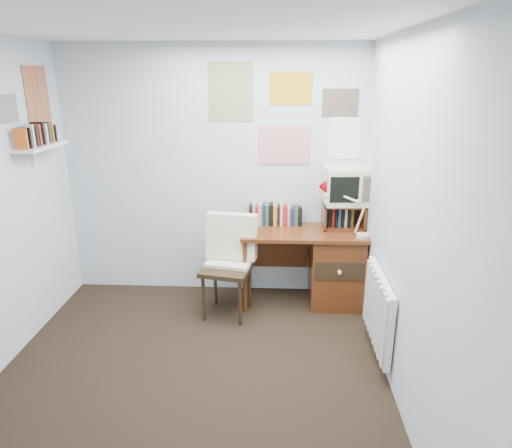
# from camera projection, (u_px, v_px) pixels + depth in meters

# --- Properties ---
(ground) EXTENTS (3.50, 3.50, 0.00)m
(ground) POSITION_uv_depth(u_px,v_px,m) (187.00, 394.00, 3.31)
(ground) COLOR black
(ground) RESTS_ON ground
(back_wall) EXTENTS (3.00, 0.02, 2.50)m
(back_wall) POSITION_uv_depth(u_px,v_px,m) (214.00, 174.00, 4.58)
(back_wall) COLOR silver
(back_wall) RESTS_ON ground
(right_wall) EXTENTS (0.02, 3.50, 2.50)m
(right_wall) POSITION_uv_depth(u_px,v_px,m) (415.00, 236.00, 2.85)
(right_wall) COLOR silver
(right_wall) RESTS_ON ground
(ceiling) EXTENTS (3.00, 3.50, 0.02)m
(ceiling) POSITION_uv_depth(u_px,v_px,m) (165.00, 19.00, 2.53)
(ceiling) COLOR white
(ceiling) RESTS_ON back_wall
(desk) EXTENTS (1.20, 0.55, 0.76)m
(desk) POSITION_uv_depth(u_px,v_px,m) (330.00, 265.00, 4.53)
(desk) COLOR #5A2C14
(desk) RESTS_ON ground
(desk_chair) EXTENTS (0.56, 0.55, 0.94)m
(desk_chair) POSITION_uv_depth(u_px,v_px,m) (227.00, 269.00, 4.27)
(desk_chair) COLOR black
(desk_chair) RESTS_ON ground
(desk_lamp) EXTENTS (0.32, 0.28, 0.45)m
(desk_lamp) POSITION_uv_depth(u_px,v_px,m) (364.00, 215.00, 4.18)
(desk_lamp) COLOR #B50C15
(desk_lamp) RESTS_ON desk
(tv_riser) EXTENTS (0.40, 0.30, 0.25)m
(tv_riser) POSITION_uv_depth(u_px,v_px,m) (343.00, 216.00, 4.48)
(tv_riser) COLOR #5A2C14
(tv_riser) RESTS_ON desk
(crt_tv) EXTENTS (0.43, 0.40, 0.39)m
(crt_tv) POSITION_uv_depth(u_px,v_px,m) (346.00, 184.00, 4.40)
(crt_tv) COLOR beige
(crt_tv) RESTS_ON tv_riser
(book_row) EXTENTS (0.60, 0.14, 0.22)m
(book_row) POSITION_uv_depth(u_px,v_px,m) (279.00, 214.00, 4.58)
(book_row) COLOR #5A2C14
(book_row) RESTS_ON desk
(radiator) EXTENTS (0.09, 0.80, 0.60)m
(radiator) POSITION_uv_depth(u_px,v_px,m) (379.00, 310.00, 3.63)
(radiator) COLOR white
(radiator) RESTS_ON right_wall
(wall_shelf) EXTENTS (0.20, 0.62, 0.24)m
(wall_shelf) POSITION_uv_depth(u_px,v_px,m) (41.00, 146.00, 3.91)
(wall_shelf) COLOR white
(wall_shelf) RESTS_ON left_wall
(posters_back) EXTENTS (1.20, 0.01, 0.90)m
(posters_back) POSITION_uv_depth(u_px,v_px,m) (285.00, 114.00, 4.35)
(posters_back) COLOR white
(posters_back) RESTS_ON back_wall
(posters_left) EXTENTS (0.01, 0.70, 0.60)m
(posters_left) POSITION_uv_depth(u_px,v_px,m) (23.00, 100.00, 3.79)
(posters_left) COLOR white
(posters_left) RESTS_ON left_wall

